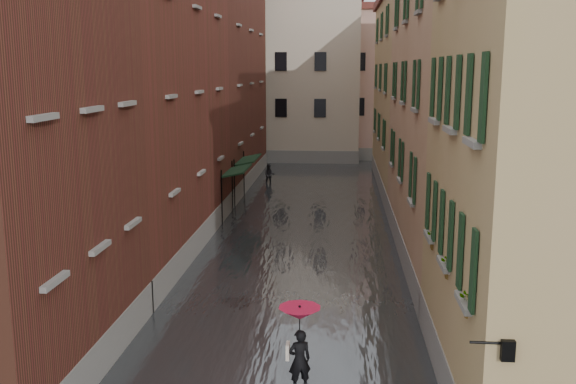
% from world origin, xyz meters
% --- Properties ---
extents(ground, '(120.00, 120.00, 0.00)m').
position_xyz_m(ground, '(0.00, 0.00, 0.00)').
color(ground, '#595A5C').
rests_on(ground, ground).
extents(floodwater, '(10.00, 60.00, 0.20)m').
position_xyz_m(floodwater, '(0.00, 13.00, 0.10)').
color(floodwater, '#46494E').
rests_on(floodwater, ground).
extents(building_left_mid, '(6.00, 14.00, 12.50)m').
position_xyz_m(building_left_mid, '(-7.00, 9.00, 6.25)').
color(building_left_mid, '#5D231D').
rests_on(building_left_mid, ground).
extents(building_left_far, '(6.00, 16.00, 14.00)m').
position_xyz_m(building_left_far, '(-7.00, 24.00, 7.00)').
color(building_left_far, brown).
rests_on(building_left_far, ground).
extents(building_right_mid, '(6.00, 14.00, 13.00)m').
position_xyz_m(building_right_mid, '(7.00, 9.00, 6.50)').
color(building_right_mid, tan).
rests_on(building_right_mid, ground).
extents(building_right_far, '(6.00, 16.00, 11.50)m').
position_xyz_m(building_right_far, '(7.00, 24.00, 5.75)').
color(building_right_far, '#A48B54').
rests_on(building_right_far, ground).
extents(building_end_cream, '(12.00, 9.00, 13.00)m').
position_xyz_m(building_end_cream, '(-3.00, 38.00, 6.50)').
color(building_end_cream, '#C3B59B').
rests_on(building_end_cream, ground).
extents(building_end_pink, '(10.00, 9.00, 12.00)m').
position_xyz_m(building_end_pink, '(6.00, 40.00, 6.00)').
color(building_end_pink, tan).
rests_on(building_end_pink, ground).
extents(awning_near, '(1.09, 3.04, 2.80)m').
position_xyz_m(awning_near, '(-3.49, 14.82, 2.47)').
color(awning_near, black).
rests_on(awning_near, ground).
extents(awning_far, '(1.09, 3.42, 2.80)m').
position_xyz_m(awning_far, '(-3.48, 18.66, 2.48)').
color(awning_far, black).
rests_on(awning_far, ground).
extents(wall_lantern, '(0.71, 0.22, 0.35)m').
position_xyz_m(wall_lantern, '(4.33, -6.00, 3.01)').
color(wall_lantern, black).
rests_on(wall_lantern, ground).
extents(window_planters, '(0.59, 5.42, 0.84)m').
position_xyz_m(window_planters, '(4.12, -2.17, 3.51)').
color(window_planters, '#963731').
rests_on(window_planters, ground).
extents(pedestrian_main, '(1.00, 1.00, 2.06)m').
position_xyz_m(pedestrian_main, '(0.72, -1.99, 1.31)').
color(pedestrian_main, black).
rests_on(pedestrian_main, ground).
extents(pedestrian_far, '(0.76, 0.63, 1.43)m').
position_xyz_m(pedestrian_far, '(-2.95, 24.64, 0.71)').
color(pedestrian_far, black).
rests_on(pedestrian_far, ground).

